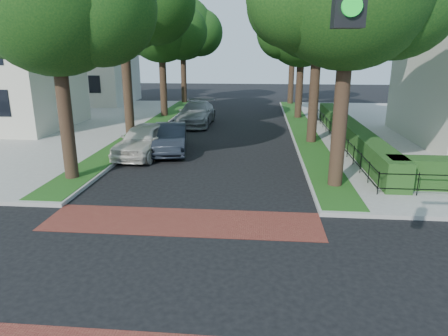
{
  "coord_description": "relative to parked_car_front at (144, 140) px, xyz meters",
  "views": [
    {
      "loc": [
        2.41,
        -8.59,
        5.35
      ],
      "look_at": [
        1.27,
        4.09,
        1.6
      ],
      "focal_mm": 32.0,
      "sensor_mm": 36.0,
      "label": 1
    }
  ],
  "objects": [
    {
      "name": "parked_car_front",
      "position": [
        0.0,
        0.0,
        0.0
      ],
      "size": [
        2.59,
        5.21,
        1.7
      ],
      "primitive_type": "imported",
      "rotation": [
        0.0,
        0.0,
        -0.12
      ],
      "color": "beige",
      "rests_on": "ground"
    },
    {
      "name": "parked_car_rear",
      "position": [
        1.29,
        9.32,
        -0.0
      ],
      "size": [
        2.5,
        5.91,
        1.7
      ],
      "primitive_type": "imported",
      "rotation": [
        0.0,
        0.0,
        -0.02
      ],
      "color": "gray",
      "rests_on": "ground"
    },
    {
      "name": "tree_left_back",
      "position": [
        -1.8,
        21.75,
        6.56
      ],
      "size": [
        7.75,
        6.66,
        10.44
      ],
      "color": "black",
      "rests_on": "sidewalk_nw"
    },
    {
      "name": "tree_right_far",
      "position": [
        9.2,
        12.73,
        6.05
      ],
      "size": [
        7.25,
        6.23,
        9.74
      ],
      "color": "black",
      "rests_on": "sidewalk_ne"
    },
    {
      "name": "tree_right_back",
      "position": [
        9.2,
        21.74,
        6.41
      ],
      "size": [
        7.5,
        6.45,
        10.2
      ],
      "color": "black",
      "rests_on": "sidewalk_ne"
    },
    {
      "name": "grass_strip_nw",
      "position": [
        -1.8,
        7.61,
        -0.69
      ],
      "size": [
        1.6,
        29.8,
        0.02
      ],
      "primitive_type": "cube",
      "color": "#1B3F12",
      "rests_on": "sidewalk_nw"
    },
    {
      "name": "fence_main_road",
      "position": [
        10.5,
        3.51,
        -0.25
      ],
      "size": [
        0.06,
        18.0,
        0.9
      ],
      "primitive_type": null,
      "color": "black",
      "rests_on": "sidewalk_ne"
    },
    {
      "name": "house_left_far",
      "position": [
        -11.89,
        20.51,
        4.19
      ],
      "size": [
        10.0,
        9.0,
        10.14
      ],
      "color": "beige",
      "rests_on": "sidewalk_nw"
    },
    {
      "name": "hedge_main_road",
      "position": [
        11.3,
        3.51,
        -0.1
      ],
      "size": [
        1.0,
        18.0,
        1.2
      ],
      "primitive_type": "cube",
      "color": "#224618",
      "rests_on": "sidewalk_ne"
    },
    {
      "name": "tree_left_far",
      "position": [
        -1.8,
        12.73,
        6.27
      ],
      "size": [
        7.0,
        6.02,
        9.86
      ],
      "color": "black",
      "rests_on": "sidewalk_nw"
    },
    {
      "name": "parked_car_middle",
      "position": [
        1.21,
        0.81,
        -0.08
      ],
      "size": [
        2.39,
        4.91,
        1.55
      ],
      "primitive_type": "imported",
      "rotation": [
        0.0,
        0.0,
        0.17
      ],
      "color": "#1D232C",
      "rests_on": "ground"
    },
    {
      "name": "tree_right_mid",
      "position": [
        9.21,
        3.76,
        7.14
      ],
      "size": [
        8.25,
        7.09,
        11.22
      ],
      "color": "black",
      "rests_on": "sidewalk_ne"
    },
    {
      "name": "grass_strip_ne",
      "position": [
        9.0,
        7.61,
        -0.69
      ],
      "size": [
        1.6,
        29.8,
        0.02
      ],
      "primitive_type": "cube",
      "color": "#1B3F12",
      "rests_on": "sidewalk_ne"
    },
    {
      "name": "ground",
      "position": [
        3.6,
        -11.49,
        -0.85
      ],
      "size": [
        120.0,
        120.0,
        0.0
      ],
      "primitive_type": "plane",
      "color": "black",
      "rests_on": "ground"
    },
    {
      "name": "crosswalk_far",
      "position": [
        3.6,
        -8.29,
        -0.85
      ],
      "size": [
        9.0,
        2.2,
        0.01
      ],
      "primitive_type": "cube",
      "color": "maroon",
      "rests_on": "ground"
    }
  ]
}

